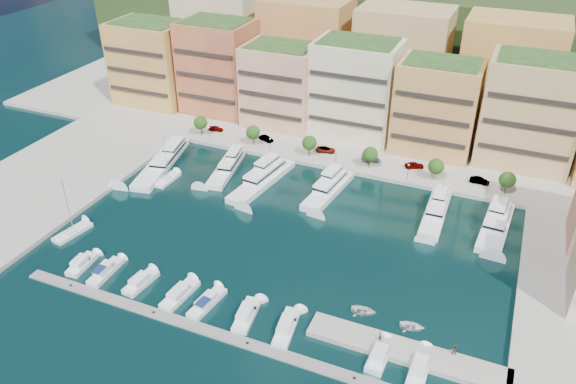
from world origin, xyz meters
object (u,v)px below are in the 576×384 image
(tree_1, at_px, (253,132))
(person_1, at_px, (454,349))
(tree_2, at_px, (309,143))
(yacht_3, at_px, (329,188))
(tender_0, at_px, (364,311))
(cruiser_9, at_px, (419,369))
(car_2, at_px, (326,150))
(tree_4, at_px, (436,167))
(car_3, at_px, (371,159))
(cruiser_0, at_px, (82,264))
(car_4, at_px, (414,165))
(car_5, at_px, (480,181))
(yacht_6, at_px, (496,223))
(cruiser_3, at_px, (180,295))
(lamppost_0, at_px, (209,131))
(tender_3, at_px, (453,352))
(person_0, at_px, (380,336))
(car_1, at_px, (266,139))
(yacht_2, at_px, (264,178))
(tree_5, at_px, (507,180))
(yacht_5, at_px, (436,210))
(car_0, at_px, (216,128))
(sailboat_0, at_px, (73,233))
(tender_1, at_px, (364,313))
(cruiser_4, at_px, (207,303))
(cruiser_8, at_px, (379,356))
(cruiser_2, at_px, (141,282))
(tree_0, at_px, (200,123))
(lamppost_1, at_px, (270,143))
(tree_3, at_px, (370,154))
(cruiser_6, at_px, (286,328))
(sailboat_2, at_px, (167,180))
(yacht_1, at_px, (228,166))
(lamppost_2, at_px, (336,156))
(lamppost_4, at_px, (487,184))
(lamppost_3, at_px, (408,169))
(cruiser_1, at_px, (105,272))
(yacht_0, at_px, (164,160))

(tree_1, bearing_deg, person_1, -41.30)
(tree_2, relative_size, yacht_3, 0.29)
(tree_2, relative_size, person_1, 2.93)
(tender_0, distance_m, person_1, 16.42)
(cruiser_9, bearing_deg, car_2, 121.12)
(tree_4, bearing_deg, car_3, 168.48)
(cruiser_0, bearing_deg, car_4, 51.03)
(tree_4, xyz_separation_m, car_5, (10.09, 2.71, -3.00))
(yacht_6, height_order, cruiser_3, yacht_6)
(lamppost_0, bearing_deg, cruiser_3, -65.16)
(tender_3, distance_m, person_0, 11.63)
(car_1, bearing_deg, yacht_2, -136.65)
(yacht_3, xyz_separation_m, cruiser_9, (30.40, -44.73, -0.66))
(tree_5, bearing_deg, yacht_5, -134.40)
(car_0, bearing_deg, car_4, -95.03)
(yacht_5, height_order, car_0, yacht_5)
(sailboat_0, bearing_deg, car_3, 47.79)
(cruiser_3, xyz_separation_m, tender_0, (31.32, 8.96, -0.09))
(tender_1, relative_size, car_1, 0.33)
(tree_2, bearing_deg, person_0, -58.71)
(cruiser_4, bearing_deg, cruiser_8, 0.07)
(cruiser_2, bearing_deg, cruiser_8, 0.00)
(tree_0, height_order, tree_4, same)
(tender_1, bearing_deg, lamppost_1, 64.10)
(tree_2, distance_m, cruiser_8, 67.61)
(car_4, bearing_deg, tree_3, 87.78)
(tender_1, relative_size, car_2, 0.28)
(tree_3, relative_size, tender_1, 3.94)
(cruiser_6, height_order, sailboat_2, sailboat_2)
(lamppost_0, relative_size, cruiser_3, 0.48)
(yacht_1, bearing_deg, tree_2, 38.79)
(lamppost_2, bearing_deg, sailboat_0, -130.70)
(tree_2, distance_m, car_4, 26.81)
(cruiser_9, bearing_deg, yacht_2, 137.25)
(sailboat_0, bearing_deg, car_0, 86.21)
(cruiser_6, bearing_deg, lamppost_4, 65.48)
(yacht_1, relative_size, cruiser_6, 2.14)
(tree_4, bearing_deg, cruiser_8, -87.67)
(lamppost_4, height_order, car_0, lamppost_4)
(tree_0, relative_size, lamppost_0, 1.35)
(cruiser_4, xyz_separation_m, sailboat_0, (-36.64, 7.84, -0.25))
(tree_0, bearing_deg, cruiser_4, -58.66)
(sailboat_0, distance_m, tender_3, 78.06)
(tree_0, bearing_deg, lamppost_3, -2.27)
(lamppost_0, height_order, cruiser_1, lamppost_0)
(car_3, bearing_deg, cruiser_8, 177.91)
(yacht_0, xyz_separation_m, person_0, (66.70, -38.48, 0.70))
(lamppost_3, height_order, sailboat_0, sailboat_0)
(yacht_5, xyz_separation_m, cruiser_9, (5.64, -44.78, -0.66))
(lamppost_4, distance_m, cruiser_1, 83.86)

